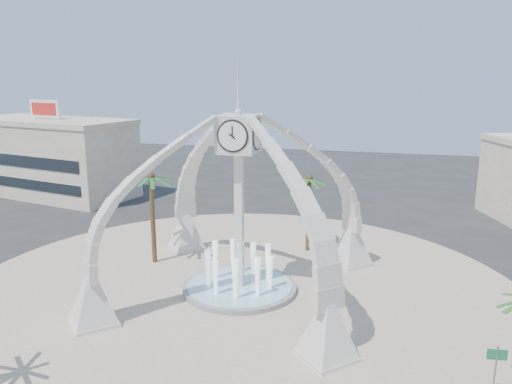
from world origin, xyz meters
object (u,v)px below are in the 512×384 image
(palm_north, at_px, (309,180))
(fountain, at_px, (240,287))
(street_sign, at_px, (496,361))
(clock_tower, at_px, (239,201))
(palm_west, at_px, (151,178))

(palm_north, bearing_deg, fountain, -108.77)
(palm_north, xyz_separation_m, street_sign, (11.80, -17.77, -4.38))
(fountain, height_order, street_sign, fountain)
(clock_tower, relative_size, street_sign, 6.72)
(clock_tower, relative_size, palm_west, 2.28)
(palm_west, bearing_deg, street_sign, -26.62)
(street_sign, bearing_deg, palm_west, 147.44)
(fountain, bearing_deg, palm_west, 157.96)
(clock_tower, bearing_deg, palm_north, 71.23)
(clock_tower, xyz_separation_m, palm_west, (-8.25, 3.34, 0.48))
(clock_tower, bearing_deg, fountain, 90.00)
(clock_tower, bearing_deg, street_sign, -28.99)
(clock_tower, relative_size, fountain, 2.24)
(clock_tower, height_order, palm_north, clock_tower)
(fountain, xyz_separation_m, street_sign, (15.02, -8.32, 1.62))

